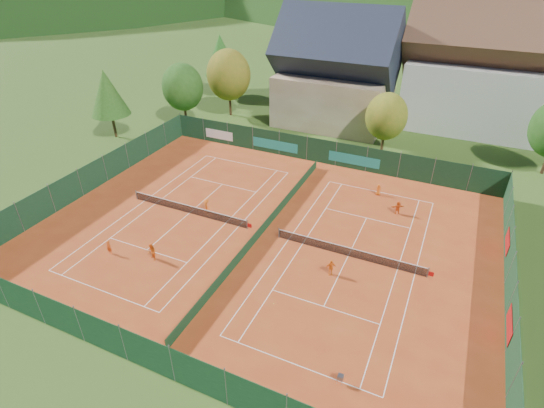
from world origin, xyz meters
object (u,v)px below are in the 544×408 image
at_px(player_left_near, 109,247).
at_px(player_left_far, 207,206).
at_px(player_right_near, 331,267).
at_px(player_left_mid, 152,252).
at_px(chalet, 336,76).
at_px(hotel_block_a, 486,75).
at_px(player_right_far_b, 398,207).
at_px(player_right_far_a, 378,190).
at_px(ball_hopper, 340,377).

distance_m(player_left_near, player_left_far, 9.86).
bearing_deg(player_right_near, player_left_mid, 164.49).
height_order(player_left_near, player_left_far, player_left_far).
height_order(player_left_mid, player_left_far, player_left_mid).
height_order(chalet, player_right_near, chalet).
relative_size(hotel_block_a, player_left_far, 15.13).
distance_m(hotel_block_a, player_right_far_b, 28.89).
distance_m(player_left_near, player_right_near, 18.63).
xyz_separation_m(player_left_mid, player_right_far_b, (17.19, 15.68, -0.10)).
distance_m(hotel_block_a, player_right_far_a, 26.88).
bearing_deg(player_left_mid, chalet, 110.52).
bearing_deg(hotel_block_a, player_right_far_a, -107.98).
xyz_separation_m(chalet, player_left_mid, (-3.70, -37.24, -5.83)).
height_order(player_right_far_a, player_right_far_b, player_right_far_b).
xyz_separation_m(player_left_near, player_right_near, (17.87, 5.25, 0.07)).
relative_size(player_left_far, player_right_near, 1.01).
distance_m(ball_hopper, player_right_near, 9.83).
height_order(chalet, hotel_block_a, hotel_block_a).
xyz_separation_m(player_left_far, player_right_near, (13.86, -3.76, -0.00)).
xyz_separation_m(chalet, player_right_near, (10.33, -32.84, -5.91)).
relative_size(ball_hopper, player_right_far_b, 0.58).
distance_m(chalet, player_right_far_b, 26.12).
relative_size(ball_hopper, player_right_far_a, 0.65).
bearing_deg(ball_hopper, player_left_far, 143.48).
distance_m(ball_hopper, player_left_mid, 18.24).
xyz_separation_m(player_left_near, player_left_mid, (3.84, 0.85, 0.15)).
bearing_deg(chalet, player_left_mid, -95.68).
bearing_deg(player_right_far_a, player_right_far_b, 116.03).
bearing_deg(player_right_far_a, hotel_block_a, -123.68).
bearing_deg(ball_hopper, chalet, 108.33).
bearing_deg(player_right_far_b, hotel_block_a, -133.62).
bearing_deg(player_left_far, player_right_far_b, -124.27).
relative_size(player_left_far, player_right_far_a, 1.17).
distance_m(player_left_near, player_left_mid, 3.93).
height_order(chalet, player_right_far_b, chalet).
height_order(player_right_near, player_right_far_b, player_right_near).
relative_size(hotel_block_a, player_right_far_b, 15.67).
bearing_deg(hotel_block_a, chalet, -162.47).
bearing_deg(player_left_near, player_right_far_b, 31.10).
bearing_deg(player_right_far_a, chalet, -75.36).
bearing_deg(player_right_far_b, chalet, -90.28).
relative_size(ball_hopper, player_left_mid, 0.51).
distance_m(player_left_mid, player_right_far_a, 23.61).
xyz_separation_m(player_left_mid, player_right_far_a, (14.67, 18.49, -0.18)).
bearing_deg(player_left_near, player_left_far, 58.96).
height_order(player_left_far, player_right_near, player_left_far).
height_order(player_left_mid, player_right_far_a, player_left_mid).
xyz_separation_m(chalet, player_right_far_b, (13.49, -21.56, -5.94)).
xyz_separation_m(ball_hopper, player_left_near, (-21.45, 3.90, 0.08)).
height_order(player_left_far, player_right_far_b, player_left_far).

